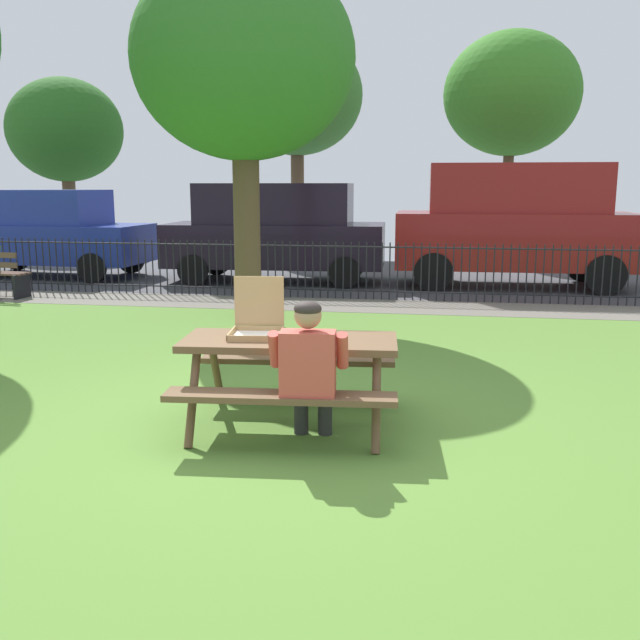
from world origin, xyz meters
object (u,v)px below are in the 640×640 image
at_px(far_tree_midleft, 297,96).
at_px(pizza_slice_on_table, 322,340).
at_px(parked_car_left, 48,232).
at_px(picnic_table_foreground, 290,358).
at_px(parked_car_center, 276,230).
at_px(far_tree_center, 512,95).
at_px(parked_car_right, 515,222).
at_px(pizza_box_open, 257,322).
at_px(tree_near_table, 244,60).
at_px(far_tree_left, 65,131).
at_px(adult_at_table, 309,367).

bearing_deg(far_tree_midleft, pizza_slice_on_table, -78.11).
height_order(parked_car_left, far_tree_midleft, far_tree_midleft).
bearing_deg(picnic_table_foreground, parked_car_center, 103.58).
bearing_deg(far_tree_center, parked_car_right, -93.53).
height_order(pizza_box_open, pizza_slice_on_table, pizza_box_open).
bearing_deg(tree_near_table, parked_car_center, 96.70).
xyz_separation_m(pizza_box_open, parked_car_left, (-7.15, 9.02, 0.12)).
xyz_separation_m(picnic_table_foreground, parked_car_left, (-7.45, 9.12, 0.41)).
bearing_deg(picnic_table_foreground, parked_car_right, 73.35).
bearing_deg(far_tree_center, far_tree_midleft, 180.00).
distance_m(pizza_box_open, pizza_slice_on_table, 0.63).
xyz_separation_m(parked_car_left, far_tree_midleft, (4.50, 6.21, 3.58)).
distance_m(far_tree_left, far_tree_center, 13.41).
xyz_separation_m(adult_at_table, parked_car_right, (2.47, 9.61, 0.65)).
relative_size(adult_at_table, parked_car_right, 0.25).
relative_size(pizza_box_open, parked_car_right, 0.11).
xyz_separation_m(picnic_table_foreground, pizza_slice_on_table, (0.29, -0.06, 0.18)).
relative_size(far_tree_left, far_tree_midleft, 0.84).
bearing_deg(adult_at_table, far_tree_midleft, 101.46).
distance_m(pizza_box_open, far_tree_left, 18.42).
bearing_deg(pizza_slice_on_table, adult_at_table, -94.95).
distance_m(parked_car_right, far_tree_center, 7.00).
relative_size(far_tree_midleft, far_tree_center, 1.02).
xyz_separation_m(picnic_table_foreground, tree_near_table, (-1.72, 5.03, 3.27)).
bearing_deg(parked_car_center, far_tree_left, 142.39).
distance_m(adult_at_table, far_tree_left, 19.24).
height_order(pizza_box_open, far_tree_center, far_tree_center).
height_order(parked_car_right, far_tree_midleft, far_tree_midleft).
xyz_separation_m(pizza_box_open, adult_at_table, (0.56, -0.59, -0.23)).
xyz_separation_m(pizza_slice_on_table, parked_car_left, (-7.74, 9.19, 0.23)).
distance_m(pizza_slice_on_table, far_tree_midleft, 16.19).
bearing_deg(far_tree_center, tree_near_table, -115.13).
height_order(pizza_box_open, tree_near_table, tree_near_table).
relative_size(picnic_table_foreground, parked_car_center, 0.41).
bearing_deg(pizza_box_open, parked_car_right, 71.41).
xyz_separation_m(pizza_box_open, parked_car_right, (3.03, 9.02, 0.42)).
bearing_deg(parked_car_left, adult_at_table, -51.26).
bearing_deg(far_tree_left, tree_near_table, -50.33).
bearing_deg(pizza_slice_on_table, far_tree_center, 79.62).
xyz_separation_m(parked_car_right, far_tree_center, (0.38, 6.21, 3.20)).
bearing_deg(parked_car_right, far_tree_midleft, 132.42).
xyz_separation_m(picnic_table_foreground, far_tree_center, (3.11, 15.34, 3.91)).
xyz_separation_m(pizza_slice_on_table, parked_car_right, (2.44, 9.19, 0.53)).
relative_size(pizza_box_open, adult_at_table, 0.42).
bearing_deg(pizza_slice_on_table, tree_near_table, 111.56).
relative_size(pizza_slice_on_table, parked_car_right, 0.05).
xyz_separation_m(tree_near_table, far_tree_left, (-8.55, 10.31, -0.17)).
xyz_separation_m(parked_car_right, far_tree_midleft, (-5.68, 6.21, 3.28)).
relative_size(pizza_slice_on_table, tree_near_table, 0.04).
bearing_deg(parked_car_center, far_tree_center, 49.46).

